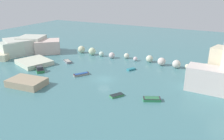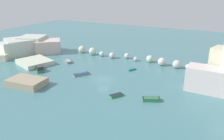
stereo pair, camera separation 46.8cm
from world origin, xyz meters
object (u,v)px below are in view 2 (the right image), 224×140
object	(u,v)px
moored_boat_2	(68,61)
stone_dock	(27,82)
moored_boat_3	(81,74)
moored_boat_1	(40,69)
moored_boat_5	(131,69)
moored_boat_4	(116,95)
moored_boat_0	(151,99)

from	to	relation	value
moored_boat_2	stone_dock	bearing A→B (deg)	131.66
stone_dock	moored_boat_3	bearing A→B (deg)	56.16
moored_boat_1	moored_boat_5	size ratio (longest dim) A/B	1.90
moored_boat_3	moored_boat_5	size ratio (longest dim) A/B	1.54
moored_boat_2	moored_boat_5	distance (m)	19.06
moored_boat_3	moored_boat_5	world-z (taller)	moored_boat_3
moored_boat_4	moored_boat_5	distance (m)	16.04
moored_boat_0	moored_boat_4	size ratio (longest dim) A/B	1.24
moored_boat_1	moored_boat_5	distance (m)	23.84
moored_boat_0	moored_boat_4	xyz separation A→B (m)	(-6.78, -1.42, -0.11)
moored_boat_3	moored_boat_4	world-z (taller)	moored_boat_3
moored_boat_2	moored_boat_4	distance (m)	26.05
moored_boat_4	moored_boat_5	bearing A→B (deg)	44.92
stone_dock	moored_boat_4	xyz separation A→B (m)	(19.96, 4.13, -0.56)
moored_boat_0	moored_boat_5	world-z (taller)	moored_boat_0
moored_boat_2	moored_boat_4	world-z (taller)	moored_boat_2
stone_dock	moored_boat_3	xyz separation A→B (m)	(7.13, 10.64, -0.48)
moored_boat_5	moored_boat_1	bearing A→B (deg)	-32.49
moored_boat_1	moored_boat_2	world-z (taller)	moored_boat_1
moored_boat_0	moored_boat_3	world-z (taller)	moored_boat_0
moored_boat_0	moored_boat_1	xyz separation A→B (m)	(-31.13, 3.00, 0.15)
moored_boat_1	moored_boat_4	size ratio (longest dim) A/B	1.62
moored_boat_4	moored_boat_2	bearing A→B (deg)	91.68
moored_boat_1	moored_boat_2	bearing A→B (deg)	117.30
moored_boat_1	moored_boat_4	bearing A→B (deg)	29.88
moored_boat_5	stone_dock	bearing A→B (deg)	-10.69
moored_boat_0	moored_boat_2	distance (m)	31.47
moored_boat_0	moored_boat_2	bearing A→B (deg)	132.31
moored_boat_2	moored_boat_3	distance (m)	11.75
moored_boat_3	moored_boat_0	bearing A→B (deg)	110.29
moored_boat_3	moored_boat_4	bearing A→B (deg)	97.95
moored_boat_0	moored_boat_1	world-z (taller)	moored_boat_1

